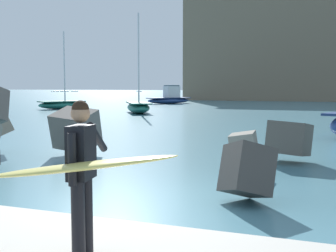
{
  "coord_description": "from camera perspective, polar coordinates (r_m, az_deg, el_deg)",
  "views": [
    {
      "loc": [
        3.26,
        -7.37,
        2.17
      ],
      "look_at": [
        0.35,
        0.5,
        1.4
      ],
      "focal_mm": 46.81,
      "sensor_mm": 36.0,
      "label": 1
    }
  ],
  "objects": [
    {
      "name": "ground_plane",
      "position": [
        8.35,
        -3.5,
        -9.84
      ],
      "size": [
        400.0,
        400.0,
        0.0
      ],
      "primitive_type": "plane",
      "color": "#42707F"
    },
    {
      "name": "breakwater_jetty",
      "position": [
        10.31,
        10.5,
        -0.17
      ],
      "size": [
        32.61,
        7.16,
        3.12
      ],
      "color": "slate",
      "rests_on": "ground"
    },
    {
      "name": "surfer_with_board",
      "position": [
        4.85,
        -11.31,
        -5.48
      ],
      "size": [
        2.12,
        1.3,
        1.78
      ],
      "color": "black",
      "rests_on": "walkway_path"
    },
    {
      "name": "boat_near_right",
      "position": [
        42.22,
        -13.66,
        2.78
      ],
      "size": [
        4.05,
        4.81,
        7.22
      ],
      "color": "#1E6656",
      "rests_on": "ground"
    },
    {
      "name": "boat_mid_centre",
      "position": [
        35.32,
        -3.89,
        2.54
      ],
      "size": [
        4.27,
        5.62,
        7.85
      ],
      "color": "#1E6656",
      "rests_on": "ground"
    },
    {
      "name": "boat_mid_right",
      "position": [
        53.45,
        0.19,
        3.65
      ],
      "size": [
        5.11,
        5.9,
        2.26
      ],
      "color": "navy",
      "rests_on": "ground"
    },
    {
      "name": "mooring_buoy_inner",
      "position": [
        30.66,
        -13.94,
        1.45
      ],
      "size": [
        0.44,
        0.44,
        0.44
      ],
      "color": "silver",
      "rests_on": "ground"
    }
  ]
}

